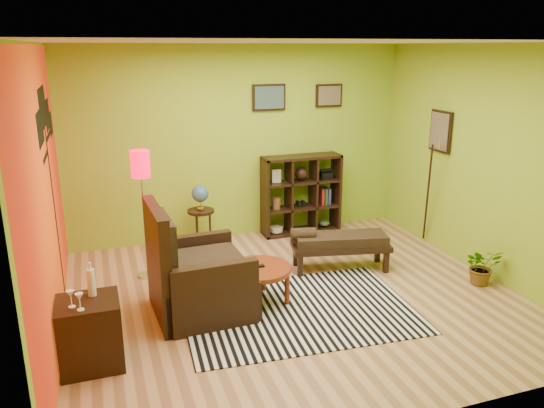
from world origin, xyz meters
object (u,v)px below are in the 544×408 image
object	(u,v)px
side_cabinet	(90,333)
potted_plant	(482,270)
coffee_table	(259,272)
floor_lamp	(141,176)
armchair	(195,280)
globe_table	(200,201)
bench	(338,242)
cube_shelf	(302,195)

from	to	relation	value
side_cabinet	potted_plant	xyz separation A→B (m)	(4.46, 0.27, -0.14)
side_cabinet	potted_plant	bearing A→B (deg)	3.43
coffee_table	side_cabinet	world-z (taller)	side_cabinet
floor_lamp	coffee_table	bearing A→B (deg)	-46.24
armchair	floor_lamp	size ratio (longest dim) A/B	0.77
globe_table	bench	distance (m)	2.01
coffee_table	floor_lamp	distance (m)	1.83
coffee_table	floor_lamp	world-z (taller)	floor_lamp
side_cabinet	cube_shelf	xyz separation A→B (m)	(3.11, 2.70, 0.28)
armchair	potted_plant	distance (m)	3.41
armchair	side_cabinet	size ratio (longest dim) A/B	1.29
side_cabinet	cube_shelf	bearing A→B (deg)	40.98
armchair	globe_table	distance (m)	1.93
globe_table	armchair	bearing A→B (deg)	-103.45
armchair	cube_shelf	xyz separation A→B (m)	(2.04, 2.02, 0.23)
side_cabinet	potted_plant	distance (m)	4.47
cube_shelf	coffee_table	bearing A→B (deg)	-123.17
side_cabinet	globe_table	bearing A→B (deg)	59.08
floor_lamp	globe_table	xyz separation A→B (m)	(0.84, 0.74, -0.59)
coffee_table	armchair	world-z (taller)	armchair
cube_shelf	potted_plant	world-z (taller)	cube_shelf
armchair	potted_plant	world-z (taller)	armchair
coffee_table	potted_plant	distance (m)	2.72
side_cabinet	armchair	bearing A→B (deg)	32.61
side_cabinet	bench	distance (m)	3.26
armchair	cube_shelf	world-z (taller)	armchair
coffee_table	armchair	bearing A→B (deg)	177.43
armchair	cube_shelf	distance (m)	2.87
floor_lamp	globe_table	bearing A→B (deg)	41.36
bench	potted_plant	bearing A→B (deg)	-33.71
bench	cube_shelf	bearing A→B (deg)	86.18
bench	side_cabinet	bearing A→B (deg)	-157.78
floor_lamp	bench	bearing A→B (deg)	-13.71
armchair	floor_lamp	world-z (taller)	floor_lamp
floor_lamp	cube_shelf	xyz separation A→B (m)	(2.43, 0.90, -0.69)
cube_shelf	potted_plant	distance (m)	2.82
bench	potted_plant	distance (m)	1.75
side_cabinet	cube_shelf	size ratio (longest dim) A/B	0.79
coffee_table	bench	distance (m)	1.37
side_cabinet	globe_table	size ratio (longest dim) A/B	1.03
coffee_table	potted_plant	world-z (taller)	coffee_table
side_cabinet	cube_shelf	world-z (taller)	cube_shelf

